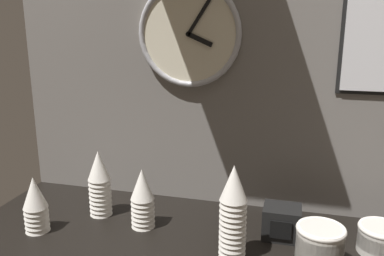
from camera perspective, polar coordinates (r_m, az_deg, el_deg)
ground_plane at (r=1.32m, az=3.48°, el=-15.75°), size 1.60×0.56×0.04m
wall_tiled_back at (r=1.41m, az=6.01°, el=9.56°), size 1.60×0.03×1.05m
cup_stack_center_right at (r=1.15m, az=5.78°, el=-11.77°), size 0.08×0.08×0.28m
cup_stack_far_left at (r=1.39m, az=-21.13°, el=-9.97°), size 0.08×0.08×0.18m
cup_stack_center_left at (r=1.34m, az=-6.97°, el=-9.75°), size 0.08×0.08×0.20m
cup_stack_left at (r=1.43m, az=-12.85°, el=-7.55°), size 0.08×0.08×0.23m
bowl_stack_right at (r=1.18m, az=17.47°, el=-15.61°), size 0.13×0.13×0.12m
bowl_stack_far_right at (r=1.33m, az=24.96°, el=-13.83°), size 0.13×0.13×0.08m
wall_clock at (r=1.40m, az=-0.41°, el=13.06°), size 0.36×0.03×0.36m
napkin_dispenser at (r=1.32m, az=12.47°, el=-12.77°), size 0.11×0.10×0.10m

